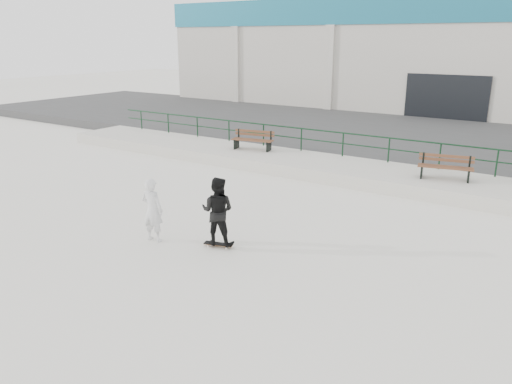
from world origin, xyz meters
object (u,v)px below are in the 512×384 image
Objects in this scene: skateboard at (218,244)px; seated_skater at (152,210)px; bench_right at (445,167)px; standing_skater at (218,211)px; bench_left at (253,140)px.

skateboard is 2.01m from seated_skater.
bench_right is 1.10× the size of seated_skater.
seated_skater is (-1.74, -0.63, -0.13)m from standing_skater.
bench_left is at bearing -79.28° from seated_skater.
bench_left is at bearing 101.39° from skateboard.
bench_left is 9.79m from seated_skater.
standing_skater is (0.00, 0.00, 0.93)m from skateboard.
seated_skater is at bearing 2.42° from standing_skater.
bench_right is 10.54m from seated_skater.
standing_skater is (-3.74, -8.38, 0.08)m from bench_right.
bench_left is 8.46m from bench_right.
seated_skater is (-1.74, -0.63, 0.81)m from skateboard.
standing_skater is at bearing -17.08° from skateboard.
seated_skater is (2.98, -9.33, -0.05)m from bench_left.
bench_left is 9.94m from skateboard.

